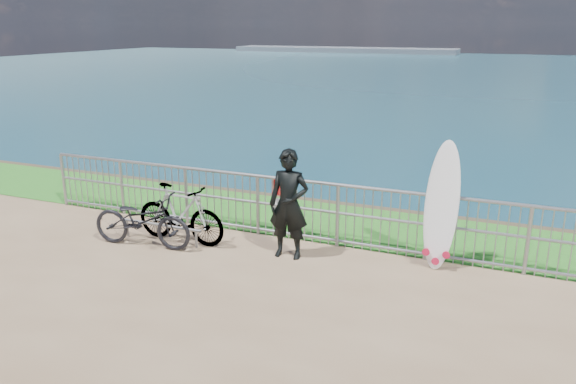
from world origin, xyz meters
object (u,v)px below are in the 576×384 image
at_px(surfer, 289,204).
at_px(bicycle_far, 180,214).
at_px(bicycle_near, 142,220).
at_px(surfboard, 441,210).

distance_m(surfer, bicycle_far, 2.03).
bearing_deg(bicycle_near, surfboard, -82.77).
xyz_separation_m(surfboard, bicycle_near, (-4.79, -1.12, -0.45)).
xyz_separation_m(surfer, bicycle_far, (-1.99, -0.13, -0.38)).
height_order(surfer, surfboard, surfboard).
bearing_deg(bicycle_far, bicycle_near, 133.07).
relative_size(bicycle_near, bicycle_far, 1.04).
xyz_separation_m(surfer, bicycle_near, (-2.48, -0.56, -0.43)).
bearing_deg(bicycle_far, surfboard, -78.90).
height_order(surfboard, bicycle_near, surfboard).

